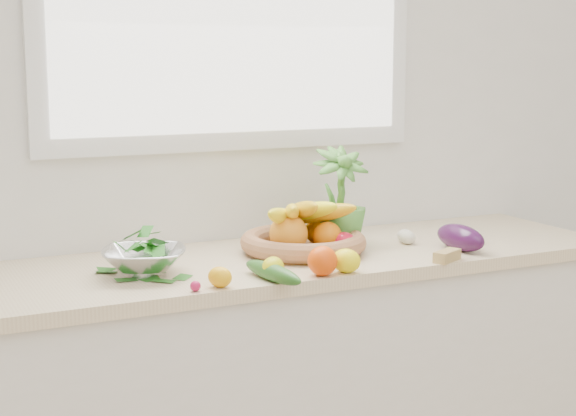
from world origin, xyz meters
name	(u,v)px	position (x,y,z in m)	size (l,w,h in m)	color
back_wall	(231,103)	(0.00, 2.25, 1.35)	(4.50, 0.02, 2.70)	white
counter_cabinet	(271,403)	(0.00, 1.95, 0.43)	(2.20, 0.58, 0.86)	silver
countertop	(270,263)	(0.00, 1.95, 0.88)	(2.24, 0.62, 0.04)	beige
orange_loose	(323,261)	(0.03, 1.67, 0.94)	(0.08, 0.08, 0.08)	#ED4707
lemon_a	(220,277)	(-0.27, 1.68, 0.93)	(0.06, 0.07, 0.06)	#FFB00D
lemon_b	(273,268)	(-0.11, 1.70, 0.93)	(0.06, 0.08, 0.06)	#D1D10B
lemon_c	(346,261)	(0.11, 1.68, 0.93)	(0.07, 0.09, 0.07)	#FFEC0D
apple	(344,244)	(0.21, 1.86, 0.94)	(0.07, 0.07, 0.07)	red
ginger	(447,256)	(0.45, 1.67, 0.92)	(0.10, 0.04, 0.03)	tan
garlic_a	(405,236)	(0.49, 1.96, 0.92)	(0.05, 0.05, 0.04)	white
garlic_b	(408,238)	(0.48, 1.92, 0.92)	(0.05, 0.05, 0.04)	silver
garlic_c	(473,236)	(0.67, 1.84, 0.92)	(0.06, 0.06, 0.05)	white
eggplant	(460,238)	(0.57, 1.77, 0.94)	(0.08, 0.21, 0.08)	#320E36
cucumber	(273,272)	(-0.12, 1.68, 0.92)	(0.05, 0.26, 0.05)	#1D5118
radish	(195,286)	(-0.34, 1.67, 0.91)	(0.03, 0.03, 0.03)	#BE174C
potted_herb	(339,199)	(0.26, 2.00, 1.05)	(0.18, 0.18, 0.33)	#488B32
fruit_basket	(302,235)	(0.11, 1.96, 0.96)	(0.43, 0.43, 0.19)	tan
colander_with_spinach	(144,254)	(-0.41, 1.89, 0.96)	(0.30, 0.30, 0.12)	silver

